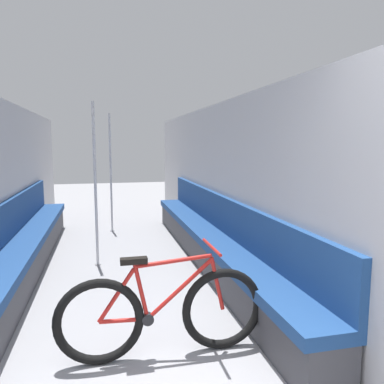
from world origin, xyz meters
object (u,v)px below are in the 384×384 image
bench_seat_row_left (20,253)px  bicycle (163,313)px  bench_seat_row_right (210,241)px  grab_pole_near (111,175)px  grab_pole_far (95,187)px

bench_seat_row_left → bicycle: (1.43, -2.09, 0.04)m
bench_seat_row_right → grab_pole_near: bearing=118.9°
bench_seat_row_left → grab_pole_far: bearing=18.2°
bench_seat_row_left → grab_pole_far: 1.22m
bicycle → grab_pole_far: 2.55m
bicycle → grab_pole_far: grab_pole_far is taller
bench_seat_row_left → grab_pole_near: 2.68m
bench_seat_row_right → bicycle: bench_seat_row_right is taller
bench_seat_row_left → bicycle: bench_seat_row_left is taller
grab_pole_far → bench_seat_row_left: bearing=-161.8°
bench_seat_row_right → bicycle: (-0.99, -2.09, 0.04)m
bench_seat_row_right → grab_pole_near: 2.73m
grab_pole_near → bench_seat_row_left: bearing=-116.7°
bench_seat_row_left → bicycle: size_ratio=3.56×
bench_seat_row_left → grab_pole_far: grab_pole_far is taller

